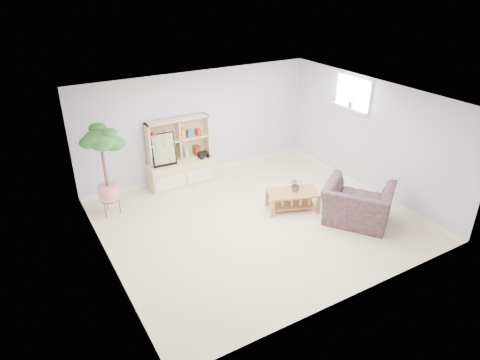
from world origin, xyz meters
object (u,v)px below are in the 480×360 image
storage_unit (181,153)px  coffee_table (292,201)px  floor_tree (105,172)px  armchair (358,201)px

storage_unit → coffee_table: (1.43, -2.17, -0.54)m
coffee_table → floor_tree: floor_tree is taller
storage_unit → armchair: size_ratio=1.23×
storage_unit → coffee_table: 2.66m
coffee_table → armchair: armchair is taller
storage_unit → coffee_table: bearing=-56.8°
armchair → coffee_table: bearing=2.0°
floor_tree → coffee_table: bearing=-27.7°
storage_unit → armchair: bearing=-55.4°
coffee_table → armchair: bearing=-32.6°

